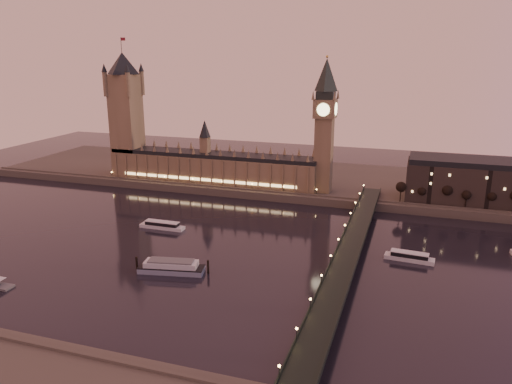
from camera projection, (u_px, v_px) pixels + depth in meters
ground at (196, 244)px, 302.03m from camera, size 700.00×700.00×0.00m
far_embankment at (305, 179)px, 443.02m from camera, size 560.00×130.00×6.00m
palace_of_westminster at (212, 164)px, 418.77m from camera, size 180.00×26.62×52.00m
victoria_tower at (126, 108)px, 430.78m from camera, size 31.68×31.68×118.00m
big_ben at (325, 118)px, 378.98m from camera, size 17.68×17.68×104.00m
westminster_bridge at (348, 254)px, 272.99m from camera, size 13.20×260.00×15.30m
bare_tree_0 at (400, 189)px, 363.14m from camera, size 6.74×6.74×13.70m
bare_tree_1 at (422, 190)px, 358.58m from camera, size 6.74×6.74×13.70m
bare_tree_2 at (444, 192)px, 354.02m from camera, size 6.74×6.74×13.70m
bare_tree_3 at (467, 194)px, 349.46m from camera, size 6.74×6.74×13.70m
bare_tree_4 at (491, 196)px, 344.90m from camera, size 6.74×6.74×13.70m
cruise_boat_a at (162, 225)px, 328.77m from camera, size 30.56×6.67×4.89m
cruise_boat_b at (409, 257)px, 278.31m from camera, size 27.41×8.92×4.97m
moored_barge at (171, 267)px, 263.27m from camera, size 39.39×16.19×7.35m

